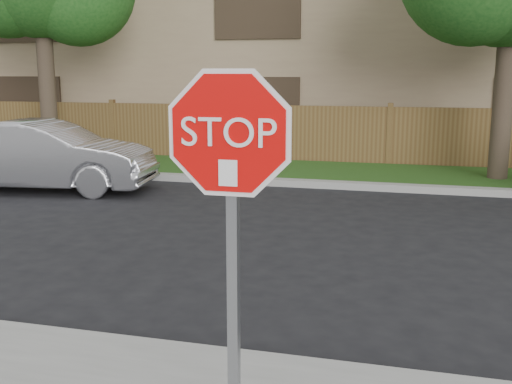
# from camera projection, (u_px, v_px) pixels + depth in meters

# --- Properties ---
(ground) EXTENTS (90.00, 90.00, 0.00)m
(ground) POSITION_uv_depth(u_px,v_px,m) (330.00, 370.00, 5.08)
(ground) COLOR black
(ground) RESTS_ON ground
(far_curb) EXTENTS (70.00, 0.30, 0.15)m
(far_curb) POSITION_uv_depth(u_px,v_px,m) (382.00, 187.00, 12.80)
(far_curb) COLOR gray
(far_curb) RESTS_ON ground
(grass_strip) EXTENTS (70.00, 3.00, 0.12)m
(grass_strip) POSITION_uv_depth(u_px,v_px,m) (385.00, 175.00, 14.37)
(grass_strip) COLOR #1E4714
(grass_strip) RESTS_ON ground
(fence) EXTENTS (70.00, 0.12, 1.60)m
(fence) POSITION_uv_depth(u_px,v_px,m) (389.00, 137.00, 15.74)
(fence) COLOR brown
(fence) RESTS_ON ground
(apartment_building) EXTENTS (35.20, 9.20, 7.20)m
(apartment_building) POSITION_uv_depth(u_px,v_px,m) (399.00, 41.00, 20.52)
(apartment_building) COLOR #977C5D
(apartment_building) RESTS_ON ground
(stop_sign) EXTENTS (1.01, 0.13, 2.55)m
(stop_sign) POSITION_uv_depth(u_px,v_px,m) (230.00, 189.00, 3.42)
(stop_sign) COLOR gray
(stop_sign) RESTS_ON sidewalk_near
(sedan_left) EXTENTS (4.72, 2.21, 1.49)m
(sedan_left) POSITION_uv_depth(u_px,v_px,m) (45.00, 156.00, 12.65)
(sedan_left) COLOR #B1B1B6
(sedan_left) RESTS_ON ground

